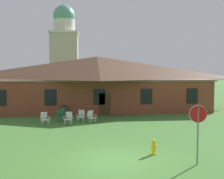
% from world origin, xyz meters
% --- Properties ---
extents(ground_plane, '(200.00, 200.00, 0.00)m').
position_xyz_m(ground_plane, '(0.00, 0.00, 0.00)').
color(ground_plane, '#3D702D').
extents(brick_building, '(23.75, 10.40, 5.83)m').
position_xyz_m(brick_building, '(0.00, 18.25, 2.97)').
color(brick_building, brown).
rests_on(brick_building, ground).
extents(dome_tower, '(5.18, 5.18, 16.85)m').
position_xyz_m(dome_tower, '(-5.11, 37.71, 7.61)').
color(dome_tower, '#BCB29E').
rests_on(dome_tower, ground).
extents(stop_sign, '(0.80, 0.14, 2.73)m').
position_xyz_m(stop_sign, '(3.77, -0.93, 1.95)').
color(stop_sign, slate).
rests_on(stop_sign, ground).
extents(lawn_chair_by_porch, '(0.80, 0.84, 0.96)m').
position_xyz_m(lawn_chair_by_porch, '(-4.54, 9.22, 0.50)').
color(lawn_chair_by_porch, silver).
rests_on(lawn_chair_by_porch, ground).
extents(lawn_chair_near_door, '(0.74, 0.79, 0.96)m').
position_xyz_m(lawn_chair_near_door, '(-3.41, 10.44, 0.50)').
color(lawn_chair_near_door, '#28704C').
rests_on(lawn_chair_near_door, ground).
extents(lawn_chair_left_end, '(0.73, 0.78, 0.96)m').
position_xyz_m(lawn_chair_left_end, '(-2.66, 9.23, 0.50)').
color(lawn_chair_left_end, white).
rests_on(lawn_chair_left_end, ground).
extents(lawn_chair_middle, '(0.73, 0.77, 0.96)m').
position_xyz_m(lawn_chair_middle, '(-1.67, 10.24, 0.50)').
color(lawn_chair_middle, white).
rests_on(lawn_chair_middle, ground).
extents(lawn_chair_right_end, '(0.81, 0.85, 0.96)m').
position_xyz_m(lawn_chair_right_end, '(-0.84, 9.76, 0.50)').
color(lawn_chair_right_end, silver).
rests_on(lawn_chair_right_end, ground).
extents(fire_hydrant, '(0.36, 0.28, 0.79)m').
position_xyz_m(fire_hydrant, '(2.17, 0.74, 0.38)').
color(fire_hydrant, gold).
rests_on(fire_hydrant, ground).
extents(trash_bin, '(0.56, 0.56, 0.98)m').
position_xyz_m(trash_bin, '(-3.33, 12.95, 0.50)').
color(trash_bin, '#335638').
rests_on(trash_bin, ground).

